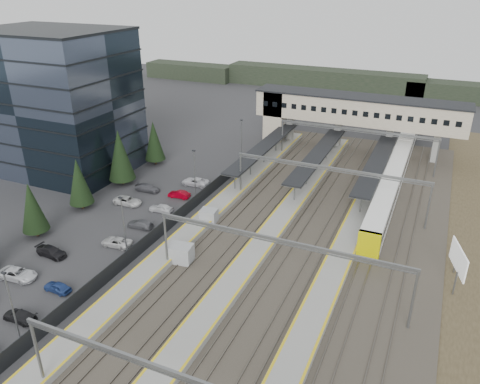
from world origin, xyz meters
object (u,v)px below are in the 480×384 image
at_px(office_building, 57,102).
at_px(relay_cabin_far, 209,216).
at_px(relay_cabin_near, 181,254).
at_px(footbridge, 343,111).
at_px(train, 397,167).
at_px(billboard, 458,260).

height_order(office_building, relay_cabin_far, office_building).
bearing_deg(relay_cabin_near, office_building, 151.94).
distance_m(office_building, footbridge, 53.18).
relative_size(relay_cabin_near, relay_cabin_far, 1.26).
xyz_separation_m(relay_cabin_far, train, (22.33, 27.95, 0.93)).
distance_m(relay_cabin_near, footbridge, 49.94).
height_order(train, billboard, billboard).
xyz_separation_m(office_building, train, (56.00, 19.55, -10.21)).
xyz_separation_m(relay_cabin_near, billboard, (30.81, 8.90, 1.93)).
distance_m(train, billboard, 31.06).
bearing_deg(footbridge, billboard, -60.80).
height_order(footbridge, billboard, footbridge).
relative_size(office_building, relay_cabin_near, 7.79).
relative_size(office_building, footbridge, 0.60).
relative_size(relay_cabin_near, footbridge, 0.08).
height_order(relay_cabin_near, footbridge, footbridge).
bearing_deg(office_building, footbridge, 34.47).
bearing_deg(train, office_building, -160.75).
bearing_deg(billboard, relay_cabin_near, -163.90).
relative_size(relay_cabin_far, footbridge, 0.06).
bearing_deg(relay_cabin_far, billboard, -2.56).
bearing_deg(office_building, billboard, -8.49).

